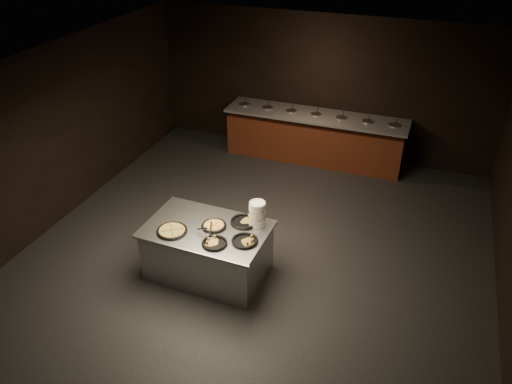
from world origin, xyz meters
TOP-DOWN VIEW (x-y plane):
  - room at (0.00, 0.00)m, footprint 7.02×8.02m
  - salad_bar at (0.00, 3.56)m, footprint 3.70×0.83m
  - serving_counter at (-0.50, -0.55)m, footprint 1.76×1.16m
  - plate_stack at (0.15, -0.22)m, footprint 0.23×0.23m
  - pan_veggie_whole at (-0.90, -0.80)m, footprint 0.43×0.43m
  - pan_cheese_whole at (-0.41, -0.49)m, footprint 0.35×0.35m
  - pan_cheese_slices_a at (-0.05, -0.24)m, footprint 0.39×0.39m
  - pan_cheese_slices_b at (-0.23, -0.85)m, footprint 0.35×0.35m
  - pan_veggie_slices at (0.13, -0.66)m, footprint 0.36×0.36m
  - server_left at (-0.39, -0.62)m, footprint 0.17×0.30m
  - server_right at (-0.43, -0.73)m, footprint 0.32×0.15m

SIDE VIEW (x-z plane):
  - serving_counter at x=-0.50m, z-range -0.02..0.81m
  - salad_bar at x=0.00m, z-range -0.15..1.03m
  - pan_cheese_slices_a at x=-0.05m, z-range 0.83..0.87m
  - pan_veggie_slices at x=0.13m, z-range 0.83..0.87m
  - pan_cheese_slices_b at x=-0.23m, z-range 0.83..0.87m
  - pan_cheese_whole at x=-0.41m, z-range 0.83..0.87m
  - pan_veggie_whole at x=-0.90m, z-range 0.83..0.87m
  - server_left at x=-0.39m, z-range 0.82..0.98m
  - server_right at x=-0.43m, z-range 0.82..0.98m
  - plate_stack at x=0.15m, z-range 0.83..1.19m
  - room at x=0.00m, z-range -0.01..2.91m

